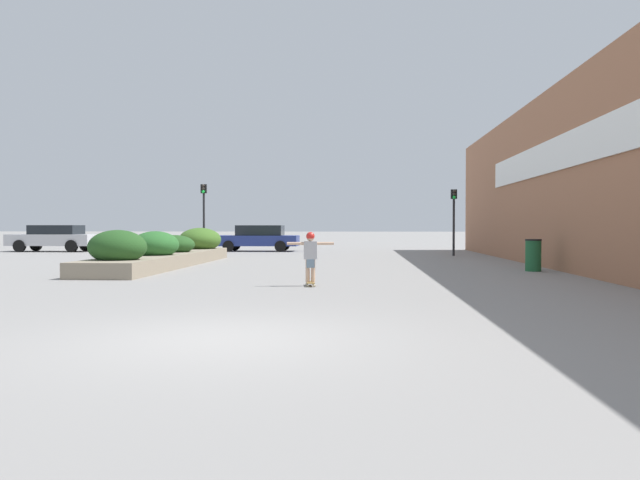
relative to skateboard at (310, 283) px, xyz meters
name	(u,v)px	position (x,y,z in m)	size (l,w,h in m)	color
ground_plane	(220,339)	(-0.59, -7.02, -0.07)	(300.00, 300.00, 0.00)	gray
building_wall_right	(571,175)	(7.79, 5.26, 2.97)	(0.67, 35.43, 6.05)	#9E6647
planter_box	(168,251)	(-5.79, 7.44, 0.45)	(1.96, 11.75, 1.35)	gray
skateboard	(310,283)	(0.00, 0.00, 0.00)	(0.27, 0.67, 0.09)	olive
skateboarder	(310,252)	(0.00, 0.00, 0.75)	(1.12, 0.22, 1.20)	tan
trash_bin	(533,255)	(6.66, 5.29, 0.44)	(0.51, 0.51, 1.02)	#1E5B33
car_leftmost	(54,237)	(-15.95, 19.08, 0.72)	(4.73, 1.96, 1.48)	#BCBCC1
car_center_left	(258,238)	(-4.60, 20.24, 0.70)	(4.68, 2.04, 1.47)	navy
traffic_light_left	(204,207)	(-6.70, 16.22, 2.34)	(0.28, 0.30, 3.54)	black
traffic_light_right	(454,210)	(5.67, 15.40, 2.12)	(0.28, 0.30, 3.18)	black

